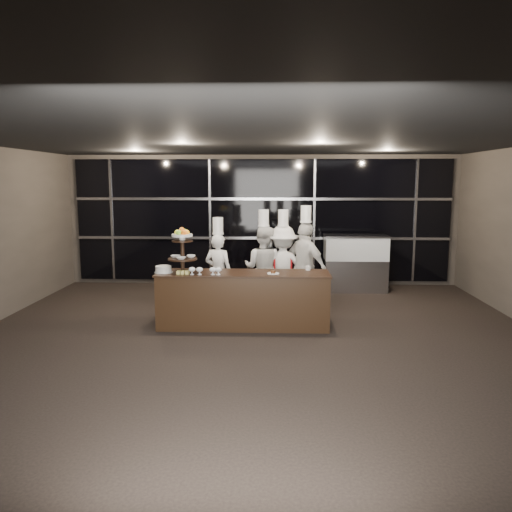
{
  "coord_description": "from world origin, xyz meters",
  "views": [
    {
      "loc": [
        0.28,
        -6.57,
        2.42
      ],
      "look_at": [
        -0.02,
        1.78,
        1.15
      ],
      "focal_mm": 35.0,
      "sensor_mm": 36.0,
      "label": 1
    }
  ],
  "objects_px": {
    "buffet_counter": "(243,299)",
    "chef_a": "(218,271)",
    "display_stand": "(182,247)",
    "chef_c": "(283,268)",
    "layer_cake": "(163,269)",
    "chef_b": "(264,268)",
    "chef_d": "(305,267)",
    "display_case": "(355,260)"
  },
  "relations": [
    {
      "from": "layer_cake",
      "to": "chef_c",
      "type": "xyz_separation_m",
      "value": [
        1.98,
        1.18,
        -0.17
      ]
    },
    {
      "from": "chef_a",
      "to": "chef_b",
      "type": "distance_m",
      "value": 0.84
    },
    {
      "from": "buffet_counter",
      "to": "chef_b",
      "type": "relative_size",
      "value": 1.5
    },
    {
      "from": "chef_a",
      "to": "chef_d",
      "type": "height_order",
      "value": "chef_d"
    },
    {
      "from": "buffet_counter",
      "to": "chef_d",
      "type": "relative_size",
      "value": 1.44
    },
    {
      "from": "display_case",
      "to": "layer_cake",
      "type": "bearing_deg",
      "value": -141.54
    },
    {
      "from": "layer_cake",
      "to": "chef_a",
      "type": "distance_m",
      "value": 1.3
    },
    {
      "from": "display_stand",
      "to": "chef_c",
      "type": "height_order",
      "value": "chef_c"
    },
    {
      "from": "chef_d",
      "to": "chef_b",
      "type": "bearing_deg",
      "value": 169.85
    },
    {
      "from": "chef_d",
      "to": "display_case",
      "type": "bearing_deg",
      "value": 56.75
    },
    {
      "from": "buffet_counter",
      "to": "chef_b",
      "type": "height_order",
      "value": "chef_b"
    },
    {
      "from": "display_stand",
      "to": "chef_a",
      "type": "relative_size",
      "value": 0.42
    },
    {
      "from": "display_case",
      "to": "chef_c",
      "type": "relative_size",
      "value": 0.73
    },
    {
      "from": "chef_d",
      "to": "buffet_counter",
      "type": "bearing_deg",
      "value": -138.36
    },
    {
      "from": "buffet_counter",
      "to": "chef_a",
      "type": "height_order",
      "value": "chef_a"
    },
    {
      "from": "display_stand",
      "to": "chef_a",
      "type": "bearing_deg",
      "value": 63.31
    },
    {
      "from": "chef_a",
      "to": "chef_c",
      "type": "bearing_deg",
      "value": 8.04
    },
    {
      "from": "layer_cake",
      "to": "chef_c",
      "type": "bearing_deg",
      "value": 30.75
    },
    {
      "from": "chef_c",
      "to": "display_case",
      "type": "bearing_deg",
      "value": 46.06
    },
    {
      "from": "display_stand",
      "to": "chef_a",
      "type": "xyz_separation_m",
      "value": [
        0.48,
        0.96,
        -0.57
      ]
    },
    {
      "from": "display_stand",
      "to": "display_case",
      "type": "xyz_separation_m",
      "value": [
        3.3,
        2.82,
        -0.65
      ]
    },
    {
      "from": "layer_cake",
      "to": "chef_a",
      "type": "xyz_separation_m",
      "value": [
        0.79,
        1.01,
        -0.21
      ]
    },
    {
      "from": "chef_c",
      "to": "chef_d",
      "type": "bearing_deg",
      "value": -22.69
    },
    {
      "from": "layer_cake",
      "to": "display_case",
      "type": "relative_size",
      "value": 0.22
    },
    {
      "from": "display_case",
      "to": "display_stand",
      "type": "bearing_deg",
      "value": -139.5
    },
    {
      "from": "chef_a",
      "to": "buffet_counter",
      "type": "bearing_deg",
      "value": -61.73
    },
    {
      "from": "chef_b",
      "to": "buffet_counter",
      "type": "bearing_deg",
      "value": -105.95
    },
    {
      "from": "display_stand",
      "to": "chef_d",
      "type": "height_order",
      "value": "chef_d"
    },
    {
      "from": "display_stand",
      "to": "chef_c",
      "type": "relative_size",
      "value": 0.39
    },
    {
      "from": "layer_cake",
      "to": "chef_d",
      "type": "bearing_deg",
      "value": 22.89
    },
    {
      "from": "layer_cake",
      "to": "chef_b",
      "type": "xyz_separation_m",
      "value": [
        1.62,
        1.15,
        -0.16
      ]
    },
    {
      "from": "display_stand",
      "to": "buffet_counter",
      "type": "bearing_deg",
      "value": 0.01
    },
    {
      "from": "layer_cake",
      "to": "chef_d",
      "type": "distance_m",
      "value": 2.6
    },
    {
      "from": "buffet_counter",
      "to": "display_stand",
      "type": "bearing_deg",
      "value": -179.99
    },
    {
      "from": "buffet_counter",
      "to": "chef_a",
      "type": "relative_size",
      "value": 1.62
    },
    {
      "from": "buffet_counter",
      "to": "chef_a",
      "type": "bearing_deg",
      "value": 118.27
    },
    {
      "from": "chef_c",
      "to": "chef_d",
      "type": "height_order",
      "value": "chef_d"
    },
    {
      "from": "chef_c",
      "to": "chef_d",
      "type": "distance_m",
      "value": 0.44
    },
    {
      "from": "chef_a",
      "to": "layer_cake",
      "type": "bearing_deg",
      "value": -128.14
    },
    {
      "from": "chef_d",
      "to": "layer_cake",
      "type": "bearing_deg",
      "value": -157.11
    },
    {
      "from": "layer_cake",
      "to": "chef_c",
      "type": "distance_m",
      "value": 2.31
    },
    {
      "from": "layer_cake",
      "to": "display_case",
      "type": "bearing_deg",
      "value": 38.46
    }
  ]
}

